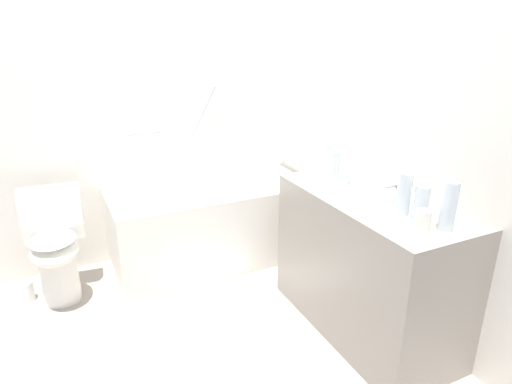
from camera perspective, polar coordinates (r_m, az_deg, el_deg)
name	(u,v)px	position (r m, az deg, el deg)	size (l,w,h in m)	color
ground_plane	(160,369)	(2.58, -12.35, -21.54)	(3.95, 3.95, 0.00)	#9E9389
wall_back_tiled	(97,94)	(3.33, -19.90, 11.89)	(3.35, 0.10, 2.56)	white
wall_right_mirror	(406,108)	(2.70, 18.87, 10.29)	(0.10, 3.06, 2.56)	white
bathtub	(212,222)	(3.39, -5.66, -3.88)	(1.48, 0.64, 1.30)	white
toilet	(56,247)	(3.17, -24.53, -6.46)	(0.39, 0.49, 0.75)	white
vanity_counter	(367,265)	(2.66, 14.15, -9.19)	(0.54, 1.16, 0.84)	gray
sink_basin	(372,194)	(2.48, 14.75, -0.30)	(0.28, 0.28, 0.04)	white
sink_faucet	(396,189)	(2.59, 17.66, 0.42)	(0.11, 0.15, 0.06)	#A4A4A9
water_bottle_0	(404,193)	(2.28, 18.62, -0.14)	(0.07, 0.07, 0.24)	silver
water_bottle_1	(335,166)	(2.69, 10.22, 3.39)	(0.06, 0.06, 0.21)	silver
water_bottle_2	(449,205)	(2.17, 23.73, -1.60)	(0.07, 0.07, 0.26)	silver
water_bottle_3	(422,202)	(2.25, 20.65, -1.25)	(0.07, 0.07, 0.20)	silver
water_bottle_4	(330,158)	(2.79, 9.59, 4.32)	(0.07, 0.07, 0.24)	silver
water_bottle_5	(346,173)	(2.60, 11.61, 2.47)	(0.07, 0.07, 0.19)	silver
drinking_glass_0	(423,220)	(2.16, 20.86, -3.38)	(0.07, 0.07, 0.09)	white
bath_mat	(224,300)	(3.03, -4.13, -13.77)	(0.52, 0.41, 0.01)	white
toilet_paper_roll	(25,292)	(3.37, -27.74, -11.34)	(0.11, 0.11, 0.13)	white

